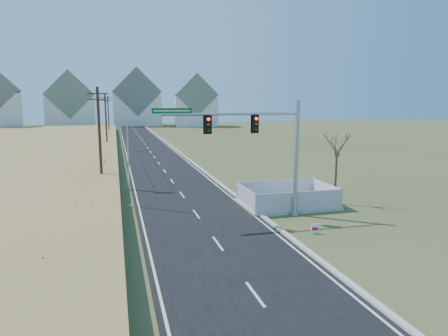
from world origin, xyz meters
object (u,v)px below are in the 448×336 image
(fence_enclosure, at_px, (287,202))
(bare_tree, at_px, (337,143))
(traffic_signal_mast, at_px, (270,147))
(open_sign, at_px, (315,229))
(flagpole, at_px, (129,169))

(fence_enclosure, relative_size, bare_tree, 1.17)
(traffic_signal_mast, bearing_deg, bare_tree, 19.20)
(traffic_signal_mast, xyz_separation_m, bare_tree, (6.21, 2.05, -0.06))
(fence_enclosure, distance_m, bare_tree, 5.80)
(traffic_signal_mast, height_order, open_sign, traffic_signal_mast)
(open_sign, xyz_separation_m, flagpole, (-10.26, 9.15, 2.55))
(fence_enclosure, bearing_deg, traffic_signal_mast, -134.95)
(flagpole, distance_m, bare_tree, 15.53)
(open_sign, bearing_deg, bare_tree, 58.13)
(open_sign, distance_m, flagpole, 13.98)
(traffic_signal_mast, xyz_separation_m, open_sign, (1.36, -3.96, -4.43))
(fence_enclosure, bearing_deg, open_sign, -99.30)
(fence_enclosure, height_order, open_sign, fence_enclosure)
(fence_enclosure, bearing_deg, bare_tree, -5.41)
(open_sign, bearing_deg, flagpole, 145.25)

